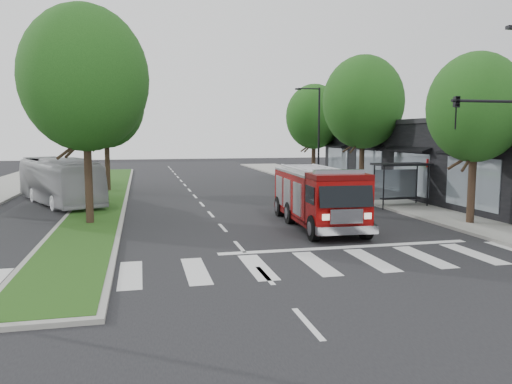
{
  "coord_description": "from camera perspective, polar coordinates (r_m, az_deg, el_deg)",
  "views": [
    {
      "loc": [
        -3.61,
        -18.36,
        4.29
      ],
      "look_at": [
        1.24,
        2.54,
        1.8
      ],
      "focal_mm": 35.0,
      "sensor_mm": 36.0,
      "label": 1
    }
  ],
  "objects": [
    {
      "name": "ground",
      "position": [
        19.2,
        -1.89,
        -6.3
      ],
      "size": [
        140.0,
        140.0,
        0.0
      ],
      "primitive_type": "plane",
      "color": "black",
      "rests_on": "ground"
    },
    {
      "name": "sidewalk_right",
      "position": [
        32.89,
        16.41,
        -1.02
      ],
      "size": [
        5.0,
        80.0,
        0.15
      ],
      "primitive_type": "cube",
      "color": "gray",
      "rests_on": "ground"
    },
    {
      "name": "median",
      "position": [
        36.68,
        -16.7,
        -0.26
      ],
      "size": [
        3.0,
        50.0,
        0.15
      ],
      "color": "gray",
      "rests_on": "ground"
    },
    {
      "name": "storefront_row",
      "position": [
        35.1,
        22.96,
        3.17
      ],
      "size": [
        8.0,
        30.0,
        5.0
      ],
      "primitive_type": "cube",
      "color": "black",
      "rests_on": "ground"
    },
    {
      "name": "bus_shelter",
      "position": [
        30.45,
        16.11,
        2.12
      ],
      "size": [
        3.2,
        1.6,
        2.61
      ],
      "color": "black",
      "rests_on": "ground"
    },
    {
      "name": "tree_right_near",
      "position": [
        25.38,
        23.8,
        8.81
      ],
      "size": [
        4.4,
        4.4,
        8.05
      ],
      "color": "black",
      "rests_on": "ground"
    },
    {
      "name": "tree_right_mid",
      "position": [
        35.78,
        12.14,
        9.99
      ],
      "size": [
        5.6,
        5.6,
        9.72
      ],
      "color": "black",
      "rests_on": "ground"
    },
    {
      "name": "tree_right_far",
      "position": [
        45.0,
        6.65,
        8.54
      ],
      "size": [
        5.0,
        5.0,
        8.73
      ],
      "color": "black",
      "rests_on": "ground"
    },
    {
      "name": "tree_median_near",
      "position": [
        24.61,
        -18.99,
        12.15
      ],
      "size": [
        5.8,
        5.8,
        10.16
      ],
      "color": "black",
      "rests_on": "ground"
    },
    {
      "name": "tree_median_far",
      "position": [
        38.5,
        -16.83,
        9.61
      ],
      "size": [
        5.6,
        5.6,
        9.72
      ],
      "color": "black",
      "rests_on": "ground"
    },
    {
      "name": "streetlight_right_far",
      "position": [
        40.82,
        6.99,
        6.83
      ],
      "size": [
        2.11,
        0.2,
        8.0
      ],
      "color": "black",
      "rests_on": "ground"
    },
    {
      "name": "fire_engine",
      "position": [
        23.43,
        7.03,
        -0.59
      ],
      "size": [
        2.93,
        8.36,
        2.86
      ],
      "rotation": [
        0.0,
        0.0,
        -0.05
      ],
      "color": "#500404",
      "rests_on": "ground"
    },
    {
      "name": "city_bus",
      "position": [
        32.92,
        -21.6,
        1.17
      ],
      "size": [
        6.35,
        10.37,
        2.86
      ],
      "primitive_type": "imported",
      "rotation": [
        0.0,
        0.0,
        0.42
      ],
      "color": "#BBBCC0",
      "rests_on": "ground"
    }
  ]
}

